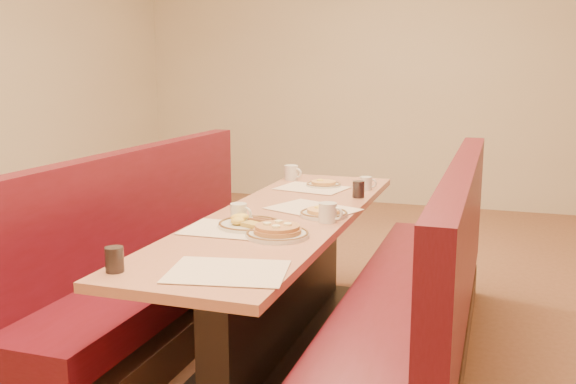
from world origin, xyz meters
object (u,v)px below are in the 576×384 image
(pancake_plate, at_px, (277,232))
(booth_right, at_px, (423,302))
(coffee_mug_d, at_px, (292,172))
(diner_table, at_px, (282,284))
(eggs_plate, at_px, (249,223))
(coffee_mug_a, at_px, (328,212))
(booth_left, at_px, (160,272))
(soda_tumbler_near, at_px, (114,259))
(coffee_mug_c, at_px, (366,183))
(coffee_mug_b, at_px, (239,212))
(soda_tumbler_mid, at_px, (358,189))

(pancake_plate, bearing_deg, booth_right, 35.60)
(booth_right, bearing_deg, coffee_mug_d, 135.16)
(diner_table, bearing_deg, eggs_plate, -101.22)
(pancake_plate, distance_m, coffee_mug_a, 0.37)
(booth_left, bearing_deg, soda_tumbler_near, -67.59)
(diner_table, bearing_deg, soda_tumbler_near, -104.32)
(booth_right, bearing_deg, coffee_mug_a, -168.68)
(eggs_plate, bearing_deg, booth_right, 21.32)
(booth_right, distance_m, coffee_mug_c, 1.04)
(booth_right, xyz_separation_m, coffee_mug_a, (-0.46, -0.09, 0.44))
(booth_left, height_order, coffee_mug_d, booth_left)
(eggs_plate, xyz_separation_m, coffee_mug_b, (-0.09, 0.10, 0.03))
(pancake_plate, xyz_separation_m, coffee_mug_a, (0.14, 0.34, 0.03))
(diner_table, height_order, booth_left, booth_left)
(diner_table, xyz_separation_m, soda_tumbler_mid, (0.28, 0.56, 0.42))
(eggs_plate, bearing_deg, pancake_plate, -33.41)
(booth_left, distance_m, soda_tumbler_mid, 1.23)
(coffee_mug_a, bearing_deg, coffee_mug_c, 99.34)
(coffee_mug_c, height_order, soda_tumbler_near, soda_tumbler_near)
(pancake_plate, distance_m, soda_tumbler_near, 0.78)
(eggs_plate, bearing_deg, soda_tumbler_mid, 68.58)
(diner_table, relative_size, soda_tumbler_mid, 25.73)
(eggs_plate, relative_size, soda_tumbler_near, 3.17)
(coffee_mug_b, bearing_deg, eggs_plate, -38.79)
(coffee_mug_c, bearing_deg, coffee_mug_a, -92.07)
(coffee_mug_a, distance_m, soda_tumbler_mid, 0.65)
(coffee_mug_c, bearing_deg, eggs_plate, -108.39)
(eggs_plate, xyz_separation_m, soda_tumbler_near, (-0.22, -0.79, 0.03))
(diner_table, bearing_deg, coffee_mug_a, -18.85)
(booth_right, height_order, coffee_mug_c, booth_right)
(diner_table, height_order, eggs_plate, eggs_plate)
(eggs_plate, distance_m, soda_tumbler_mid, 0.93)
(pancake_plate, bearing_deg, coffee_mug_c, 83.36)
(pancake_plate, height_order, coffee_mug_d, coffee_mug_d)
(booth_right, height_order, soda_tumbler_mid, booth_right)
(coffee_mug_d, height_order, soda_tumbler_mid, coffee_mug_d)
(soda_tumbler_near, bearing_deg, coffee_mug_a, 61.27)
(coffee_mug_c, bearing_deg, soda_tumbler_mid, -90.56)
(booth_left, bearing_deg, booth_right, 0.00)
(coffee_mug_b, relative_size, coffee_mug_d, 0.89)
(booth_left, distance_m, coffee_mug_b, 0.75)
(booth_right, relative_size, pancake_plate, 8.72)
(soda_tumbler_mid, bearing_deg, diner_table, -116.56)
(booth_right, relative_size, coffee_mug_c, 23.89)
(soda_tumbler_mid, bearing_deg, coffee_mug_b, -119.38)
(coffee_mug_c, xyz_separation_m, soda_tumbler_mid, (0.01, -0.26, 0.01))
(coffee_mug_a, height_order, soda_tumbler_near, same)
(eggs_plate, distance_m, soda_tumbler_near, 0.82)
(pancake_plate, bearing_deg, soda_tumbler_near, -121.50)
(eggs_plate, bearing_deg, coffee_mug_d, 99.29)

